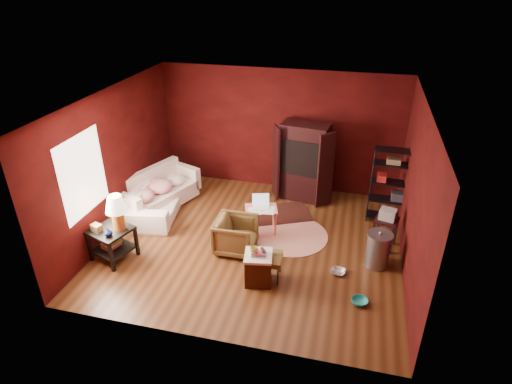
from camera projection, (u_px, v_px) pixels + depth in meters
room at (251, 177)px, 7.61m from camera, size 5.54×5.04×2.84m
sofa at (159, 189)px, 9.26m from camera, size 1.06×2.41×0.91m
armchair at (236, 234)px, 7.88m from camera, size 0.68×0.72×0.74m
pet_bowl_steel at (338, 268)px, 7.38m from camera, size 0.26×0.12×0.26m
pet_bowl_turquoise at (360, 297)px, 6.72m from camera, size 0.27×0.18×0.26m
vase at (108, 233)px, 7.34m from camera, size 0.18×0.18×0.15m
mug at (254, 249)px, 6.90m from camera, size 0.14×0.12×0.14m
side_table at (114, 222)px, 7.50m from camera, size 0.81×0.81×1.27m
sofa_cushions at (158, 192)px, 9.29m from camera, size 1.35×2.01×0.78m
hamper at (258, 268)px, 7.12m from camera, size 0.52×0.52×0.64m
footstool at (269, 259)px, 7.16m from camera, size 0.47×0.47×0.45m
rug_round at (290, 235)px, 8.48m from camera, size 1.70×1.70×0.01m
rug_oriental at (279, 214)px, 9.19m from camera, size 1.50×1.29×0.01m
laptop_desk at (261, 211)px, 8.40m from camera, size 0.72×0.62×0.77m
tv_armoire at (304, 161)px, 9.43m from camera, size 1.38×0.87×1.77m
wire_shelving at (391, 183)px, 8.60m from camera, size 0.78×0.36×1.59m
small_stand at (387, 219)px, 7.87m from camera, size 0.50×0.50×0.81m
trash_can at (378, 249)px, 7.50m from camera, size 0.58×0.58×0.71m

